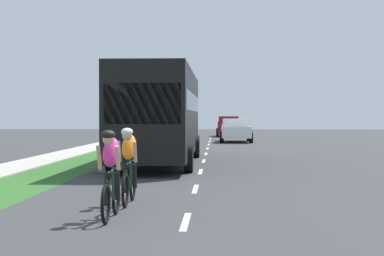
{
  "coord_description": "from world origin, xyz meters",
  "views": [
    {
      "loc": [
        0.54,
        -2.69,
        1.82
      ],
      "look_at": [
        -0.52,
        22.85,
        1.31
      ],
      "focal_mm": 56.62,
      "sensor_mm": 36.0,
      "label": 1
    }
  ],
  "objects_px": {
    "cyclist_trailing": "(129,165)",
    "pickup_white": "(236,130)",
    "suv_maroon": "(228,126)",
    "bus_black": "(161,112)",
    "cyclist_lead": "(111,173)"
  },
  "relations": [
    {
      "from": "cyclist_lead",
      "to": "bus_black",
      "type": "height_order",
      "value": "bus_black"
    },
    {
      "from": "cyclist_lead",
      "to": "bus_black",
      "type": "bearing_deg",
      "value": 91.35
    },
    {
      "from": "cyclist_lead",
      "to": "suv_maroon",
      "type": "bearing_deg",
      "value": 86.24
    },
    {
      "from": "cyclist_trailing",
      "to": "pickup_white",
      "type": "xyz_separation_m",
      "value": [
        3.11,
        29.84,
        0.02
      ]
    },
    {
      "from": "pickup_white",
      "to": "suv_maroon",
      "type": "distance_m",
      "value": 11.79
    },
    {
      "from": "cyclist_lead",
      "to": "cyclist_trailing",
      "type": "relative_size",
      "value": 1.0
    },
    {
      "from": "cyclist_trailing",
      "to": "bus_black",
      "type": "relative_size",
      "value": 0.15
    },
    {
      "from": "cyclist_trailing",
      "to": "pickup_white",
      "type": "height_order",
      "value": "pickup_white"
    },
    {
      "from": "cyclist_trailing",
      "to": "pickup_white",
      "type": "relative_size",
      "value": 0.34
    },
    {
      "from": "cyclist_trailing",
      "to": "suv_maroon",
      "type": "xyz_separation_m",
      "value": [
        2.81,
        41.63,
        0.14
      ]
    },
    {
      "from": "cyclist_lead",
      "to": "suv_maroon",
      "type": "relative_size",
      "value": 0.37
    },
    {
      "from": "bus_black",
      "to": "pickup_white",
      "type": "distance_m",
      "value": 19.39
    },
    {
      "from": "pickup_white",
      "to": "suv_maroon",
      "type": "bearing_deg",
      "value": 91.47
    },
    {
      "from": "cyclist_trailing",
      "to": "suv_maroon",
      "type": "height_order",
      "value": "suv_maroon"
    },
    {
      "from": "cyclist_lead",
      "to": "suv_maroon",
      "type": "height_order",
      "value": "suv_maroon"
    }
  ]
}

